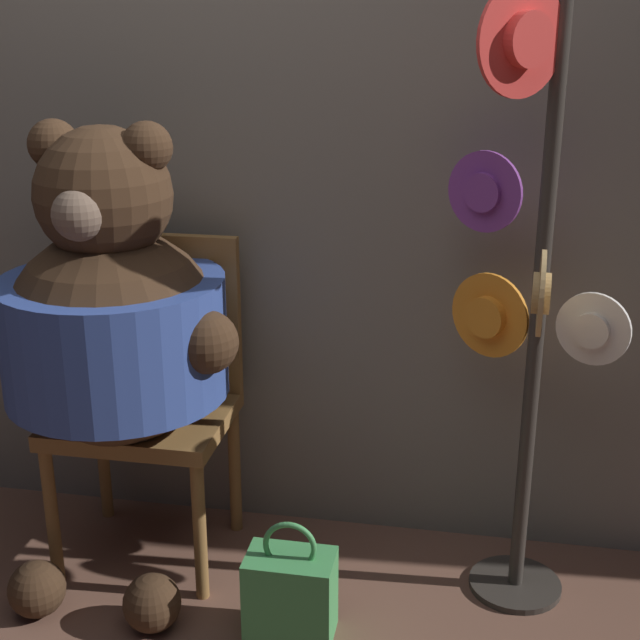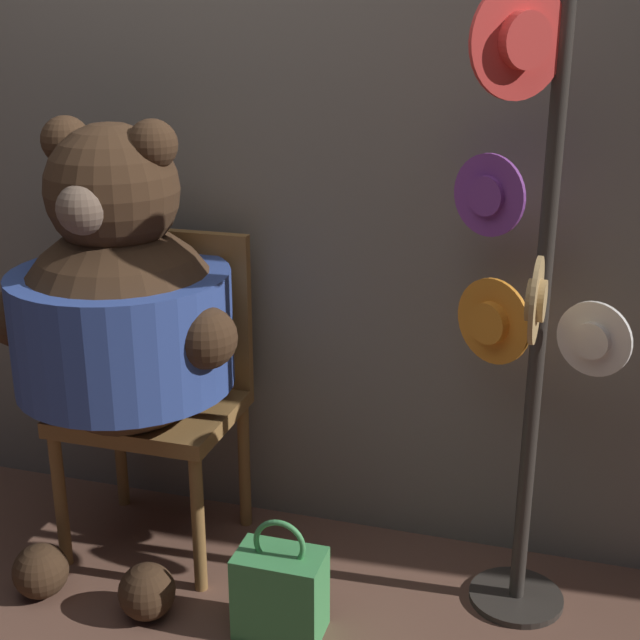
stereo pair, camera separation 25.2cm
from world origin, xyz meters
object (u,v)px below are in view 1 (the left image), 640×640
object	(u,v)px
teddy_bear	(113,323)
hat_display_rack	(524,294)
handbag_on_ground	(290,594)
chair	(150,384)

from	to	relation	value
teddy_bear	hat_display_rack	xyz separation A→B (m)	(1.16, 0.09, 0.13)
hat_display_rack	handbag_on_ground	distance (m)	1.06
chair	handbag_on_ground	world-z (taller)	chair
teddy_bear	chair	bearing A→B (deg)	76.20
chair	hat_display_rack	world-z (taller)	hat_display_rack
teddy_bear	handbag_on_ground	xyz separation A→B (m)	(0.57, -0.23, -0.69)
teddy_bear	hat_display_rack	world-z (taller)	hat_display_rack
teddy_bear	handbag_on_ground	distance (m)	0.92
hat_display_rack	handbag_on_ground	xyz separation A→B (m)	(-0.59, -0.32, -0.82)
chair	teddy_bear	distance (m)	0.30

